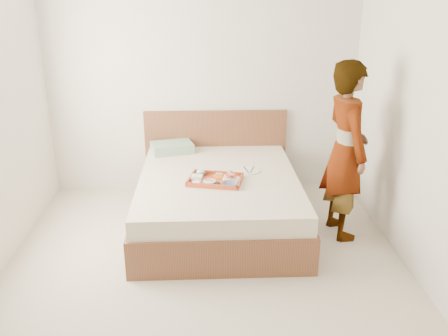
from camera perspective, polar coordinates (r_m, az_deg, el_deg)
name	(u,v)px	position (r m, az deg, el deg)	size (l,w,h in m)	color
ground	(206,279)	(4.10, -2.18, -13.08)	(3.50, 4.00, 0.01)	beige
wall_back	(203,80)	(5.50, -2.56, 10.40)	(3.50, 0.01, 2.60)	silver
wall_front	(206,288)	(1.72, -2.14, -14.01)	(3.50, 0.01, 2.60)	silver
wall_right	(436,126)	(3.96, 23.87, 4.58)	(0.01, 4.00, 2.60)	silver
bed	(219,200)	(4.85, -0.64, -3.85)	(1.65, 2.00, 0.53)	brown
headboard	(216,150)	(5.68, -0.99, 2.14)	(1.65, 0.06, 0.95)	brown
pillow	(172,147)	(5.45, -6.20, 2.44)	(0.45, 0.30, 0.11)	#8EA492
tray	(215,180)	(4.59, -1.05, -1.39)	(0.50, 0.36, 0.05)	#AC4123
prawn_plate	(232,179)	(4.62, 0.90, -1.31)	(0.17, 0.17, 0.01)	white
navy_bowl_big	(230,184)	(4.46, 0.67, -1.97)	(0.14, 0.14, 0.03)	#131D40
sauce_dish	(217,185)	(4.47, -0.86, -1.99)	(0.07, 0.07, 0.03)	black
meat_plate	(209,181)	(4.57, -1.75, -1.57)	(0.12, 0.12, 0.01)	white
bread_plate	(219,176)	(4.70, -0.56, -0.95)	(0.12, 0.12, 0.01)	orange
salad_bowl	(201,173)	(4.73, -2.78, -0.66)	(0.11, 0.11, 0.03)	#131D40
plastic_tub	(197,178)	(4.61, -3.24, -1.15)	(0.10, 0.09, 0.05)	silver
cheese_round	(196,183)	(4.51, -3.33, -1.79)	(0.07, 0.07, 0.03)	white
dinner_plate	(249,171)	(4.87, 2.98, -0.32)	(0.22, 0.22, 0.01)	white
person	(346,151)	(4.62, 14.25, 1.97)	(0.62, 0.41, 1.69)	white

